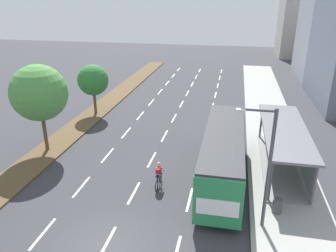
{
  "coord_description": "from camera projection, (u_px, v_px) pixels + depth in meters",
  "views": [
    {
      "loc": [
        5.58,
        -11.84,
        11.46
      ],
      "look_at": [
        0.44,
        13.29,
        1.2
      ],
      "focal_mm": 35.2,
      "sensor_mm": 36.0,
      "label": 1
    }
  ],
  "objects": [
    {
      "name": "lane_divider_right",
      "position": [
        209.0,
        121.0,
        32.2
      ],
      "size": [
        0.14,
        47.89,
        0.01
      ],
      "color": "white",
      "rests_on": "ground"
    },
    {
      "name": "bus_shelter",
      "position": [
        287.0,
        144.0,
        22.76
      ],
      "size": [
        2.9,
        10.24,
        2.86
      ],
      "color": "gray",
      "rests_on": "sidewalk_right"
    },
    {
      "name": "median_strip",
      "position": [
        102.0,
        107.0,
        35.78
      ],
      "size": [
        2.6,
        52.0,
        0.12
      ],
      "primitive_type": "cube",
      "color": "brown",
      "rests_on": "ground"
    },
    {
      "name": "median_tree_second",
      "position": [
        39.0,
        93.0,
        24.24
      ],
      "size": [
        4.2,
        4.2,
        6.71
      ],
      "color": "brown",
      "rests_on": "median_strip"
    },
    {
      "name": "streetlight",
      "position": [
        266.0,
        162.0,
        16.03
      ],
      "size": [
        1.91,
        0.24,
        6.5
      ],
      "color": "#4C4C51",
      "rests_on": "sidewalk_right"
    },
    {
      "name": "ground_plane",
      "position": [
        105.0,
        247.0,
        16.07
      ],
      "size": [
        140.0,
        140.0,
        0.0
      ],
      "primitive_type": "plane",
      "color": "#38383D"
    },
    {
      "name": "building_far_right",
      "position": [
        310.0,
        13.0,
        63.29
      ],
      "size": [
        10.8,
        10.73,
        16.36
      ],
      "primitive_type": "cube",
      "color": "#A39E93",
      "rests_on": "ground"
    },
    {
      "name": "lane_divider_center",
      "position": [
        174.0,
        118.0,
        32.85
      ],
      "size": [
        0.14,
        47.89,
        0.01
      ],
      "color": "white",
      "rests_on": "ground"
    },
    {
      "name": "median_tree_third",
      "position": [
        93.0,
        80.0,
        32.58
      ],
      "size": [
        3.06,
        3.06,
        5.01
      ],
      "color": "brown",
      "rests_on": "median_strip"
    },
    {
      "name": "sidewalk_right",
      "position": [
        269.0,
        119.0,
        32.51
      ],
      "size": [
        4.5,
        52.0,
        0.15
      ],
      "primitive_type": "cube",
      "color": "#9E9E99",
      "rests_on": "ground"
    },
    {
      "name": "cyclist",
      "position": [
        159.0,
        176.0,
        20.84
      ],
      "size": [
        0.46,
        1.82,
        1.71
      ],
      "color": "black",
      "rests_on": "ground"
    },
    {
      "name": "bus",
      "position": [
        223.0,
        151.0,
        21.24
      ],
      "size": [
        2.54,
        11.29,
        3.37
      ],
      "color": "#28844C",
      "rests_on": "ground"
    },
    {
      "name": "trash_bin",
      "position": [
        277.0,
        206.0,
        18.24
      ],
      "size": [
        0.52,
        0.52,
        0.85
      ],
      "primitive_type": "cylinder",
      "color": "#4C4C51",
      "rests_on": "sidewalk_right"
    },
    {
      "name": "lane_divider_left",
      "position": [
        140.0,
        116.0,
        33.5
      ],
      "size": [
        0.14,
        47.89,
        0.01
      ],
      "color": "white",
      "rests_on": "ground"
    }
  ]
}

